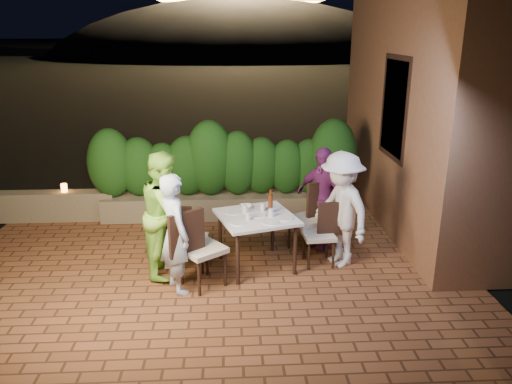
{
  "coord_description": "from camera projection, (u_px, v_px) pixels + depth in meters",
  "views": [
    {
      "loc": [
        0.29,
        -5.93,
        3.12
      ],
      "look_at": [
        0.64,
        0.42,
        1.05
      ],
      "focal_mm": 35.0,
      "sensor_mm": 36.0,
      "label": 1
    }
  ],
  "objects": [
    {
      "name": "ground",
      "position": [
        210.0,
        280.0,
        6.58
      ],
      "size": [
        400.0,
        400.0,
        0.0
      ],
      "primitive_type": "plane",
      "color": "black",
      "rests_on": "ground"
    },
    {
      "name": "terrace_floor",
      "position": [
        211.0,
        266.0,
        7.07
      ],
      "size": [
        7.0,
        6.0,
        0.15
      ],
      "primitive_type": "cube",
      "color": "brown",
      "rests_on": "ground"
    },
    {
      "name": "building_wall",
      "position": [
        437.0,
        71.0,
        7.89
      ],
      "size": [
        1.6,
        5.0,
        5.0
      ],
      "primitive_type": "cube",
      "color": "brown",
      "rests_on": "ground"
    },
    {
      "name": "window_pane",
      "position": [
        396.0,
        108.0,
        7.53
      ],
      "size": [
        0.08,
        1.0,
        1.4
      ],
      "primitive_type": "cube",
      "color": "black",
      "rests_on": "building_wall"
    },
    {
      "name": "window_frame",
      "position": [
        395.0,
        108.0,
        7.53
      ],
      "size": [
        0.06,
        1.15,
        1.55
      ],
      "primitive_type": "cube",
      "color": "black",
      "rests_on": "building_wall"
    },
    {
      "name": "planter",
      "position": [
        225.0,
        205.0,
        8.71
      ],
      "size": [
        4.2,
        0.55,
        0.4
      ],
      "primitive_type": "cube",
      "color": "#716347",
      "rests_on": "ground"
    },
    {
      "name": "hedge",
      "position": [
        224.0,
        164.0,
        8.48
      ],
      "size": [
        4.0,
        0.7,
        1.1
      ],
      "primitive_type": null,
      "color": "#184212",
      "rests_on": "planter"
    },
    {
      "name": "parapet",
      "position": [
        50.0,
        206.0,
        8.54
      ],
      "size": [
        2.2,
        0.3,
        0.5
      ],
      "primitive_type": "cube",
      "color": "#716347",
      "rests_on": "ground"
    },
    {
      "name": "hill",
      "position": [
        241.0,
        87.0,
        64.89
      ],
      "size": [
        52.0,
        40.0,
        22.0
      ],
      "primitive_type": "ellipsoid",
      "color": "black",
      "rests_on": "ground"
    },
    {
      "name": "dining_table",
      "position": [
        256.0,
        241.0,
        6.8
      ],
      "size": [
        1.2,
        1.2,
        0.75
      ],
      "primitive_type": null,
      "rotation": [
        0.0,
        0.0,
        0.3
      ],
      "color": "white",
      "rests_on": "ground"
    },
    {
      "name": "plate_nw",
      "position": [
        238.0,
        223.0,
        6.41
      ],
      "size": [
        0.22,
        0.22,
        0.01
      ],
      "primitive_type": "cylinder",
      "color": "white",
      "rests_on": "dining_table"
    },
    {
      "name": "plate_sw",
      "position": [
        233.0,
        212.0,
        6.78
      ],
      "size": [
        0.2,
        0.2,
        0.01
      ],
      "primitive_type": "cylinder",
      "color": "white",
      "rests_on": "dining_table"
    },
    {
      "name": "plate_ne",
      "position": [
        284.0,
        218.0,
        6.58
      ],
      "size": [
        0.24,
        0.24,
        0.01
      ],
      "primitive_type": "cylinder",
      "color": "white",
      "rests_on": "dining_table"
    },
    {
      "name": "plate_se",
      "position": [
        267.0,
        207.0,
        6.99
      ],
      "size": [
        0.21,
        0.21,
        0.01
      ],
      "primitive_type": "cylinder",
      "color": "white",
      "rests_on": "dining_table"
    },
    {
      "name": "plate_centre",
      "position": [
        258.0,
        215.0,
        6.68
      ],
      "size": [
        0.22,
        0.22,
        0.01
      ],
      "primitive_type": "cylinder",
      "color": "white",
      "rests_on": "dining_table"
    },
    {
      "name": "plate_front",
      "position": [
        270.0,
        222.0,
        6.45
      ],
      "size": [
        0.24,
        0.24,
        0.01
      ],
      "primitive_type": "cylinder",
      "color": "white",
      "rests_on": "dining_table"
    },
    {
      "name": "glass_nw",
      "position": [
        248.0,
        216.0,
        6.52
      ],
      "size": [
        0.06,
        0.06,
        0.11
      ],
      "primitive_type": "cylinder",
      "color": "silver",
      "rests_on": "dining_table"
    },
    {
      "name": "glass_sw",
      "position": [
        245.0,
        209.0,
        6.77
      ],
      "size": [
        0.07,
        0.07,
        0.11
      ],
      "primitive_type": "cylinder",
      "color": "silver",
      "rests_on": "dining_table"
    },
    {
      "name": "glass_ne",
      "position": [
        271.0,
        213.0,
        6.61
      ],
      "size": [
        0.07,
        0.07,
        0.12
      ],
      "primitive_type": "cylinder",
      "color": "silver",
      "rests_on": "dining_table"
    },
    {
      "name": "glass_se",
      "position": [
        263.0,
        207.0,
        6.84
      ],
      "size": [
        0.07,
        0.07,
        0.12
      ],
      "primitive_type": "cylinder",
      "color": "silver",
      "rests_on": "dining_table"
    },
    {
      "name": "beer_bottle",
      "position": [
        270.0,
        201.0,
        6.73
      ],
      "size": [
        0.06,
        0.06,
        0.34
      ],
      "primitive_type": null,
      "color": "#54210E",
      "rests_on": "dining_table"
    },
    {
      "name": "bowl",
      "position": [
        246.0,
        207.0,
        6.96
      ],
      "size": [
        0.19,
        0.19,
        0.04
      ],
      "primitive_type": "imported",
      "rotation": [
        0.0,
        0.0,
        0.07
      ],
      "color": "white",
      "rests_on": "dining_table"
    },
    {
      "name": "chair_left_front",
      "position": [
        203.0,
        247.0,
        6.25
      ],
      "size": [
        0.68,
        0.68,
        1.05
      ],
      "primitive_type": null,
      "rotation": [
        0.0,
        0.0,
        0.65
      ],
      "color": "black",
      "rests_on": "ground"
    },
    {
      "name": "chair_left_back",
      "position": [
        191.0,
        238.0,
        6.74
      ],
      "size": [
        0.46,
        0.46,
        0.89
      ],
      "primitive_type": null,
      "rotation": [
        0.0,
        0.0,
        -0.11
      ],
      "color": "black",
      "rests_on": "ground"
    },
    {
      "name": "chair_right_front",
      "position": [
        319.0,
        234.0,
        6.85
      ],
      "size": [
        0.45,
        0.45,
        0.9
      ],
      "primitive_type": null,
      "rotation": [
        0.0,
        0.0,
        3.21
      ],
      "color": "black",
      "rests_on": "ground"
    },
    {
      "name": "chair_right_back",
      "position": [
        308.0,
        218.0,
        7.24
      ],
      "size": [
        0.64,
        0.64,
        1.04
      ],
      "primitive_type": null,
      "rotation": [
        0.0,
        0.0,
        3.57
      ],
      "color": "black",
      "rests_on": "ground"
    },
    {
      "name": "diner_blue",
      "position": [
        175.0,
        234.0,
        6.06
      ],
      "size": [
        0.58,
        0.66,
        1.52
      ],
      "primitive_type": "imported",
      "rotation": [
        0.0,
        0.0,
        2.04
      ],
      "color": "silver",
      "rests_on": "ground"
    },
    {
      "name": "diner_green",
      "position": [
        166.0,
        214.0,
        6.51
      ],
      "size": [
        0.68,
        0.85,
        1.67
      ],
      "primitive_type": "imported",
      "rotation": [
        0.0,
        0.0,
        1.51
      ],
      "color": "#8ED542",
      "rests_on": "ground"
    },
    {
      "name": "diner_white",
      "position": [
        341.0,
        210.0,
        6.76
      ],
      "size": [
        0.97,
        1.19,
        1.6
      ],
      "primitive_type": "imported",
      "rotation": [
        0.0,
        0.0,
        -1.14
      ],
      "color": "silver",
      "rests_on": "ground"
    },
    {
      "name": "diner_purple",
      "position": [
        322.0,
        198.0,
        7.32
      ],
      "size": [
        0.88,
        0.92,
        1.53
      ],
      "primitive_type": "imported",
      "rotation": [
        0.0,
        0.0,
        -0.84
      ],
      "color": "#732669",
      "rests_on": "ground"
    },
    {
      "name": "parapet_lamp",
      "position": [
        64.0,
        188.0,
        8.45
      ],
      "size": [
        0.1,
        0.1,
        0.14
      ],
      "primitive_type": "cylinder",
      "color": "orange",
      "rests_on": "parapet"
    }
  ]
}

